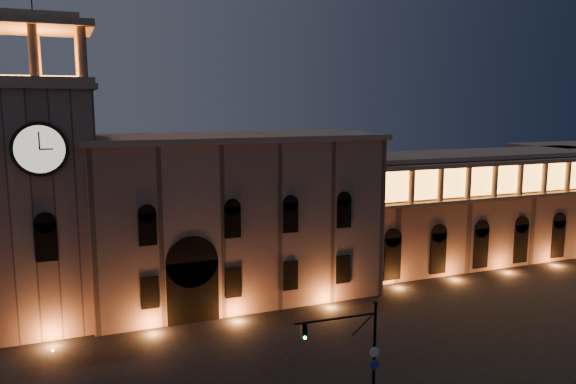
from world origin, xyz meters
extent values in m
plane|color=black|center=(0.00, 0.00, 0.00)|extent=(160.00, 160.00, 0.00)
cube|color=#846456|center=(-2.00, 22.00, 8.50)|extent=(30.00, 12.00, 17.00)
cube|color=gray|center=(-2.00, 22.00, 17.30)|extent=(30.80, 12.80, 0.60)
cube|color=black|center=(-8.00, 16.60, 3.00)|extent=(5.00, 1.40, 6.00)
cylinder|color=black|center=(-8.00, 16.60, 6.00)|extent=(5.00, 1.40, 5.00)
cube|color=#FF9C32|center=(-8.00, 16.40, 2.80)|extent=(4.20, 0.20, 5.00)
cube|color=#846456|center=(-20.50, 21.00, 11.00)|extent=(9.00, 9.00, 22.00)
cube|color=gray|center=(-20.50, 21.00, 22.25)|extent=(9.80, 9.80, 0.50)
cylinder|color=black|center=(-20.50, 16.32, 17.00)|extent=(4.60, 0.35, 4.60)
cylinder|color=beige|center=(-20.50, 16.18, 17.00)|extent=(4.00, 0.12, 4.00)
cube|color=gray|center=(-20.50, 21.00, 22.75)|extent=(9.40, 9.40, 0.50)
cube|color=#FF9C32|center=(-20.50, 21.00, 23.05)|extent=(6.80, 6.80, 0.15)
cylinder|color=gray|center=(-20.50, 17.20, 25.10)|extent=(0.76, 0.76, 4.20)
cylinder|color=gray|center=(-16.70, 17.20, 25.10)|extent=(0.76, 0.76, 4.20)
cylinder|color=gray|center=(-20.50, 24.80, 25.10)|extent=(0.76, 0.76, 4.20)
cylinder|color=gray|center=(-16.70, 24.80, 25.10)|extent=(0.76, 0.76, 4.20)
cylinder|color=gray|center=(-16.70, 21.00, 25.10)|extent=(0.76, 0.76, 4.20)
cube|color=gray|center=(-20.50, 21.00, 27.50)|extent=(9.80, 9.80, 0.60)
cube|color=gray|center=(-20.50, 21.00, 28.10)|extent=(7.50, 7.50, 0.60)
cube|color=#7F5F51|center=(32.00, 24.00, 7.00)|extent=(40.00, 10.00, 14.00)
cube|color=gray|center=(32.00, 24.00, 14.25)|extent=(40.60, 10.60, 0.50)
cube|color=gray|center=(32.00, 18.50, 9.30)|extent=(40.00, 1.20, 0.40)
cube|color=gray|center=(32.00, 18.50, 13.60)|extent=(40.00, 1.40, 0.50)
cube|color=#FF9C32|center=(32.00, 19.05, 11.50)|extent=(38.00, 0.15, 3.60)
cylinder|color=gray|center=(14.00, 18.50, 11.50)|extent=(0.70, 0.70, 4.00)
cylinder|color=gray|center=(18.00, 18.50, 11.50)|extent=(0.70, 0.70, 4.00)
cylinder|color=gray|center=(22.00, 18.50, 11.50)|extent=(0.70, 0.70, 4.00)
cylinder|color=gray|center=(26.00, 18.50, 11.50)|extent=(0.70, 0.70, 4.00)
cylinder|color=gray|center=(30.00, 18.50, 11.50)|extent=(0.70, 0.70, 4.00)
cylinder|color=gray|center=(34.00, 18.50, 11.50)|extent=(0.70, 0.70, 4.00)
cylinder|color=gray|center=(38.00, 18.50, 11.50)|extent=(0.70, 0.70, 4.00)
cylinder|color=gray|center=(42.00, 18.50, 11.50)|extent=(0.70, 0.70, 4.00)
cylinder|color=black|center=(-0.54, -4.85, 3.94)|extent=(0.23, 0.23, 7.88)
sphere|color=black|center=(-0.54, -4.85, 7.99)|extent=(0.32, 0.32, 0.32)
cylinder|color=black|center=(-3.35, -4.73, 7.31)|extent=(5.63, 0.37, 0.14)
cube|color=black|center=(-5.49, -4.64, 6.75)|extent=(0.35, 0.33, 0.96)
cylinder|color=#0CE53F|center=(-5.49, -4.82, 6.44)|extent=(0.21, 0.10, 0.20)
cylinder|color=silver|center=(-0.60, -5.01, 4.73)|extent=(0.68, 0.07, 0.68)
cylinder|color=navy|center=(-0.60, -5.01, 3.83)|extent=(0.68, 0.07, 0.68)
camera|label=1|loc=(-18.75, -34.90, 20.71)|focal=35.00mm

